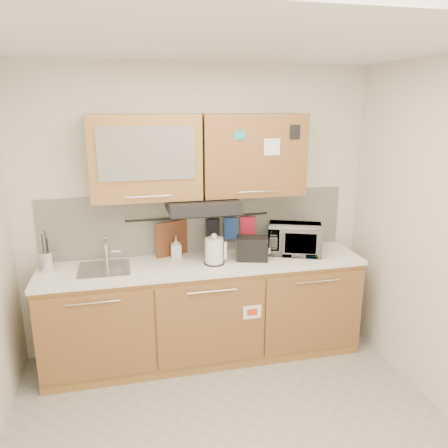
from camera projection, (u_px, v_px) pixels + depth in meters
ceiling at (243, 35)px, 2.27m from camera, size 3.20×3.20×0.00m
wall_back at (198, 212)px, 4.02m from camera, size 3.20×0.00×3.20m
base_cabinet at (205, 315)px, 3.96m from camera, size 2.80×0.64×0.88m
countertop at (204, 264)px, 3.83m from camera, size 2.82×0.62×0.04m
backsplash at (198, 222)px, 4.03m from camera, size 2.80×0.02×0.56m
upper_cabinets at (200, 156)px, 3.71m from camera, size 1.82×0.37×0.70m
range_hood at (202, 205)px, 3.75m from camera, size 0.60×0.46×0.10m
sink at (104, 269)px, 3.66m from camera, size 0.42×0.40×0.26m
utensil_rail at (199, 217)px, 3.98m from camera, size 1.30×0.02×0.02m
utensil_crock at (47, 261)px, 3.60m from camera, size 0.16×0.16×0.34m
kettle at (214, 252)px, 3.76m from camera, size 0.21×0.20×0.28m
toaster at (252, 248)px, 3.86m from camera, size 0.31×0.24×0.21m
microwave at (295, 239)px, 4.03m from camera, size 0.57×0.48×0.27m
soap_bottle at (176, 247)px, 3.90m from camera, size 0.10×0.10×0.20m
cutting_board at (173, 243)px, 3.97m from camera, size 0.31×0.14×0.40m
oven_mitt at (231, 228)px, 4.07m from camera, size 0.13×0.05×0.20m
dark_pouch at (213, 229)px, 4.03m from camera, size 0.13×0.04×0.20m
pot_holder at (248, 226)px, 4.10m from camera, size 0.14×0.05×0.17m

